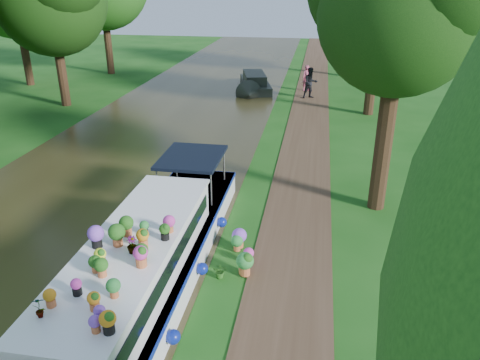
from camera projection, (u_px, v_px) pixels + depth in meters
name	position (u px, v px, depth m)	size (l,w,h in m)	color
ground	(253.00, 242.00, 13.85)	(100.00, 100.00, 0.00)	#164C13
canal_water	(65.00, 226.00, 14.76)	(10.00, 100.00, 0.02)	#2E2914
towpath	(294.00, 245.00, 13.66)	(2.20, 100.00, 0.03)	#453020
plant_boat	(135.00, 279.00, 10.73)	(2.29, 13.52, 2.28)	white
tree_near_overhang	(401.00, 0.00, 13.40)	(5.52, 5.28, 8.99)	black
second_boat	(255.00, 83.00, 32.18)	(2.92, 6.29, 1.16)	black
pedestrian_pink	(307.00, 78.00, 31.75)	(0.62, 0.41, 1.70)	#DA599E
pedestrian_dark	(311.00, 83.00, 29.75)	(0.94, 0.73, 1.93)	black
verge_plant	(220.00, 271.00, 12.16)	(0.37, 0.32, 0.41)	#2A621D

